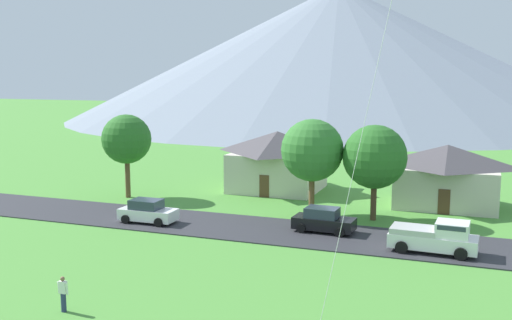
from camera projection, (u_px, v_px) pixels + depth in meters
The scene contains 11 objects.
road_strip at pixel (342, 237), 39.07m from camera, with size 160.00×6.73×0.08m, color #2D2D33.
mountain_far_west_ridge at pixel (338, 52), 145.51m from camera, with size 131.61×131.61×32.61m, color gray.
house_leftmost at pixel (447, 175), 48.02m from camera, with size 8.65×6.48×5.14m.
house_left_center at pixel (277, 160), 54.98m from camera, with size 8.47×7.92×5.57m.
tree_near_left at pixel (375, 157), 43.23m from camera, with size 4.75×4.75×7.16m.
tree_left_of_center at pixel (312, 150), 44.62m from camera, with size 4.78×4.78×7.49m.
tree_center at pixel (126, 139), 51.26m from camera, with size 4.34×4.34×7.38m.
parked_car_white_west_end at pixel (148, 212), 42.82m from camera, with size 4.22×2.13×1.68m.
parked_car_black_mid_west at pixel (323, 220), 40.22m from camera, with size 4.28×2.23×1.68m.
pickup_truck_white_west_side at pixel (436, 237), 35.48m from camera, with size 5.29×2.52×1.99m.
watcher_person at pixel (63, 293), 26.80m from camera, with size 0.56×0.24×1.68m.
Camera 1 is at (7.92, -8.70, 10.80)m, focal length 41.08 mm.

